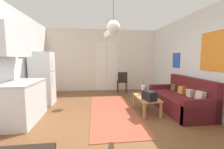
% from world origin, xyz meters
% --- Properties ---
extents(ground_plane, '(5.31, 7.46, 0.10)m').
position_xyz_m(ground_plane, '(0.00, 0.00, -0.05)').
color(ground_plane, brown).
extents(wall_back, '(4.91, 0.13, 2.68)m').
position_xyz_m(wall_back, '(0.01, 3.48, 1.33)').
color(wall_back, silver).
rests_on(wall_back, ground_plane).
extents(wall_right, '(0.12, 7.06, 2.68)m').
position_xyz_m(wall_right, '(2.40, 0.00, 1.34)').
color(wall_right, silver).
rests_on(wall_right, ground_plane).
extents(area_rug, '(1.18, 3.05, 0.01)m').
position_xyz_m(area_rug, '(0.09, 0.69, 0.01)').
color(area_rug, '#9E4733').
rests_on(area_rug, ground_plane).
extents(couch, '(0.89, 1.93, 0.90)m').
position_xyz_m(couch, '(1.95, 0.55, 0.28)').
color(couch, '#5B191E').
rests_on(couch, ground_plane).
extents(coffee_table, '(0.49, 0.95, 0.41)m').
position_xyz_m(coffee_table, '(0.96, 0.53, 0.36)').
color(coffee_table, '#B27F4C').
rests_on(coffee_table, ground_plane).
extents(bamboo_vase, '(0.09, 0.09, 0.47)m').
position_xyz_m(bamboo_vase, '(0.96, 0.80, 0.54)').
color(bamboo_vase, beige).
rests_on(bamboo_vase, coffee_table).
extents(handbag, '(0.31, 0.39, 0.35)m').
position_xyz_m(handbag, '(0.92, 0.23, 0.53)').
color(handbag, black).
rests_on(handbag, coffee_table).
extents(refrigerator, '(0.65, 0.59, 1.62)m').
position_xyz_m(refrigerator, '(-1.97, 1.59, 0.81)').
color(refrigerator, white).
rests_on(refrigerator, ground_plane).
extents(kitchen_counter, '(0.64, 1.28, 2.12)m').
position_xyz_m(kitchen_counter, '(-2.03, 0.32, 0.80)').
color(kitchen_counter, silver).
rests_on(kitchen_counter, ground_plane).
extents(accent_chair, '(0.45, 0.43, 0.87)m').
position_xyz_m(accent_chair, '(0.75, 2.81, 0.50)').
color(accent_chair, black).
rests_on(accent_chair, ground_plane).
extents(pendant_lamp_near, '(0.24, 0.24, 0.83)m').
position_xyz_m(pendant_lamp_near, '(-0.05, -0.49, 1.98)').
color(pendant_lamp_near, black).
extents(pendant_lamp_far, '(0.25, 0.25, 0.61)m').
position_xyz_m(pendant_lamp_far, '(0.04, 1.81, 2.20)').
color(pendant_lamp_far, black).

